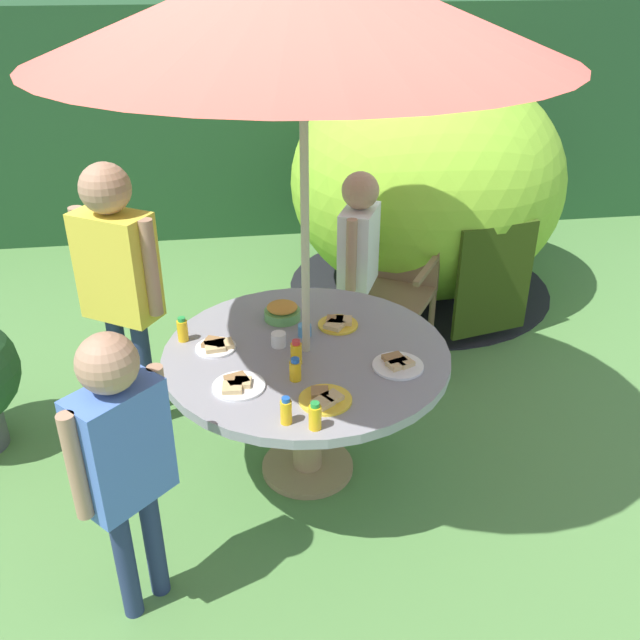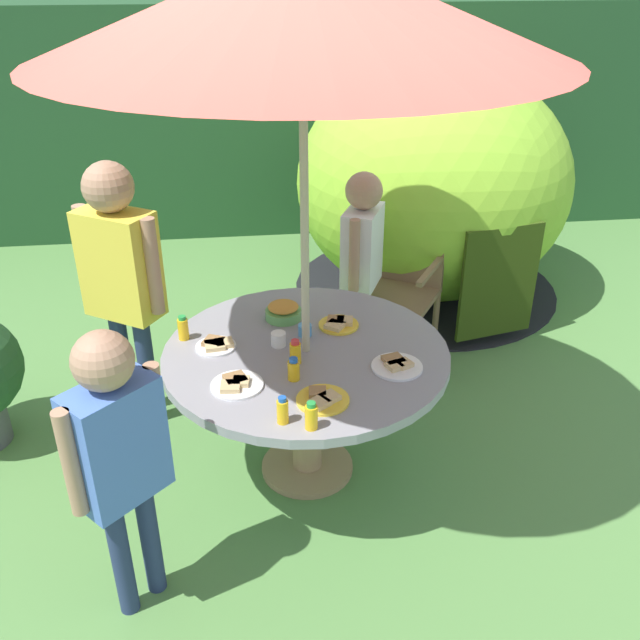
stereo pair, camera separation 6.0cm
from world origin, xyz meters
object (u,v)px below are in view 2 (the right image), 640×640
(plate_far_left, at_px, (397,365))
(juice_bottle_center_back, at_px, (283,411))
(garden_table, at_px, (306,371))
(snack_bowl, at_px, (283,311))
(juice_bottle_mid_left, at_px, (183,328))
(juice_bottle_back_edge, at_px, (311,416))
(plate_center_front, at_px, (236,384))
(plate_near_left, at_px, (323,399))
(dome_tent, at_px, (432,183))
(plate_far_right, at_px, (338,324))
(cup_far, at_px, (305,330))
(patio_umbrella, at_px, (302,3))
(juice_bottle_near_right, at_px, (294,370))
(juice_bottle_front_edge, at_px, (295,352))
(child_in_white_shirt, at_px, (362,248))
(child_in_yellow_shirt, at_px, (120,265))
(cup_near, at_px, (279,339))
(plate_mid_right, at_px, (216,345))
(child_in_blue_shirt, at_px, (117,443))
(wooden_chair, at_px, (401,275))

(plate_far_left, bearing_deg, juice_bottle_center_back, -147.54)
(garden_table, relative_size, snack_bowl, 7.33)
(juice_bottle_mid_left, xyz_separation_m, juice_bottle_back_edge, (0.52, -0.75, -0.00))
(plate_center_front, distance_m, plate_near_left, 0.38)
(dome_tent, distance_m, plate_far_right, 2.02)
(plate_center_front, bearing_deg, cup_far, 50.19)
(dome_tent, height_order, plate_center_front, dome_tent)
(patio_umbrella, height_order, juice_bottle_near_right, patio_umbrella)
(juice_bottle_mid_left, relative_size, juice_bottle_front_edge, 1.04)
(dome_tent, height_order, child_in_white_shirt, dome_tent)
(dome_tent, bearing_deg, plate_center_front, -135.61)
(plate_far_left, xyz_separation_m, juice_bottle_mid_left, (-0.94, 0.37, 0.04))
(patio_umbrella, xyz_separation_m, child_in_yellow_shirt, (-0.87, 0.55, -1.22))
(cup_near, xyz_separation_m, cup_far, (0.13, 0.08, -0.01))
(patio_umbrella, relative_size, juice_bottle_center_back, 20.01)
(snack_bowl, height_order, juice_bottle_front_edge, juice_bottle_front_edge)
(plate_far_left, height_order, juice_bottle_center_back, juice_bottle_center_back)
(juice_bottle_back_edge, bearing_deg, juice_bottle_near_right, 96.12)
(patio_umbrella, distance_m, child_in_yellow_shirt, 1.60)
(juice_bottle_center_back, distance_m, juice_bottle_mid_left, 0.81)
(juice_bottle_near_right, bearing_deg, plate_center_front, -173.86)
(patio_umbrella, xyz_separation_m, cup_far, (0.01, 0.14, -1.41))
(plate_far_right, bearing_deg, juice_bottle_back_edge, -105.57)
(snack_bowl, relative_size, plate_mid_right, 0.96)
(child_in_blue_shirt, relative_size, plate_far_left, 5.46)
(juice_bottle_mid_left, distance_m, juice_bottle_front_edge, 0.57)
(juice_bottle_near_right, bearing_deg, juice_bottle_center_back, -103.02)
(child_in_white_shirt, height_order, juice_bottle_near_right, child_in_white_shirt)
(patio_umbrella, height_order, dome_tent, patio_umbrella)
(plate_near_left, bearing_deg, juice_bottle_mid_left, 135.16)
(child_in_yellow_shirt, relative_size, juice_bottle_near_right, 13.84)
(plate_mid_right, bearing_deg, dome_tent, 51.61)
(wooden_chair, bearing_deg, cup_far, -93.16)
(cup_near, height_order, cup_far, cup_near)
(wooden_chair, relative_size, juice_bottle_back_edge, 8.21)
(cup_near, bearing_deg, wooden_chair, 51.72)
(child_in_white_shirt, relative_size, juice_bottle_mid_left, 10.28)
(dome_tent, bearing_deg, cup_near, -135.66)
(child_in_yellow_shirt, bearing_deg, juice_bottle_near_right, -12.19)
(dome_tent, distance_m, plate_far_left, 2.31)
(patio_umbrella, bearing_deg, snack_bowl, 104.02)
(dome_tent, height_order, cup_far, dome_tent)
(child_in_blue_shirt, relative_size, juice_bottle_near_right, 11.77)
(child_in_blue_shirt, xyz_separation_m, plate_mid_right, (0.33, 0.77, -0.07))
(garden_table, relative_size, juice_bottle_center_back, 11.22)
(child_in_blue_shirt, height_order, plate_far_left, child_in_blue_shirt)
(child_in_yellow_shirt, relative_size, plate_mid_right, 7.77)
(juice_bottle_mid_left, bearing_deg, child_in_blue_shirt, -101.68)
(child_in_yellow_shirt, bearing_deg, patio_umbrella, -0.00)
(plate_far_left, bearing_deg, snack_bowl, 131.84)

